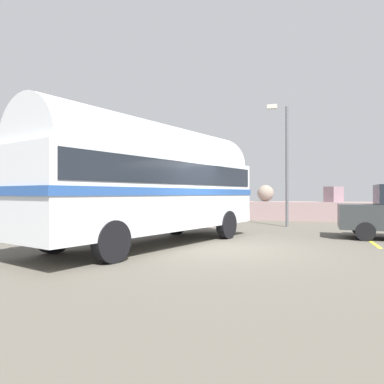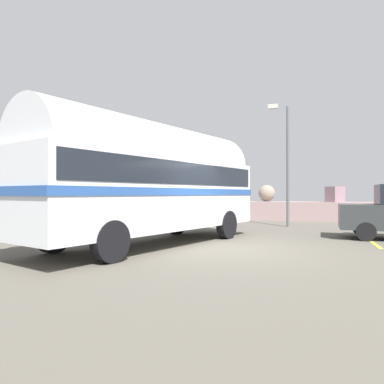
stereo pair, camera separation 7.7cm
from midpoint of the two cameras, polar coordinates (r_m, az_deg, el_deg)
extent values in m
cube|color=#585349|center=(9.97, 6.72, -9.27)|extent=(32.00, 26.00, 0.02)
cube|color=gray|center=(21.57, 12.78, -2.99)|extent=(31.36, 1.80, 1.10)
sphere|color=gray|center=(25.90, -15.28, -0.22)|extent=(0.99, 0.99, 0.99)
sphere|color=#9F856F|center=(23.66, -8.40, -0.54)|extent=(0.73, 0.73, 0.73)
sphere|color=gray|center=(22.02, 2.08, -0.50)|extent=(0.78, 0.78, 0.78)
sphere|color=gray|center=(22.03, 12.18, -0.19)|extent=(1.01, 1.01, 1.01)
cube|color=gray|center=(21.30, 22.37, -0.35)|extent=(1.10, 1.11, 0.87)
cube|color=gold|center=(13.42, 26.86, -6.86)|extent=(0.12, 4.40, 0.01)
cylinder|color=black|center=(13.40, -2.39, -4.86)|extent=(0.56, 1.00, 0.96)
cylinder|color=black|center=(12.17, 5.87, -5.32)|extent=(0.56, 1.00, 0.96)
cylinder|color=black|center=(9.84, -21.48, -6.50)|extent=(0.56, 1.00, 0.96)
cylinder|color=black|center=(8.09, -12.85, -7.86)|extent=(0.56, 1.00, 0.96)
cube|color=silver|center=(10.65, -6.31, -0.25)|extent=(4.83, 8.73, 2.10)
cylinder|color=silver|center=(10.70, -6.31, 5.38)|extent=(4.54, 8.35, 2.20)
cube|color=#285096|center=(10.65, -6.31, 0.03)|extent=(4.91, 8.83, 0.20)
cube|color=black|center=(10.66, -6.31, 2.85)|extent=(4.77, 8.42, 0.64)
cube|color=silver|center=(14.15, 5.32, -3.79)|extent=(2.22, 0.84, 0.28)
cylinder|color=black|center=(12.83, 26.64, -5.80)|extent=(0.63, 0.23, 0.62)
cylinder|color=black|center=(14.34, 26.00, -5.21)|extent=(0.63, 0.23, 0.62)
cylinder|color=#5B5B60|center=(17.04, 15.49, 3.98)|extent=(0.14, 0.14, 5.67)
cube|color=beige|center=(16.92, 13.19, 13.40)|extent=(0.44, 0.24, 0.18)
camera|label=1|loc=(0.04, -89.81, 0.00)|focal=32.72mm
camera|label=2|loc=(0.04, 90.19, 0.00)|focal=32.72mm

